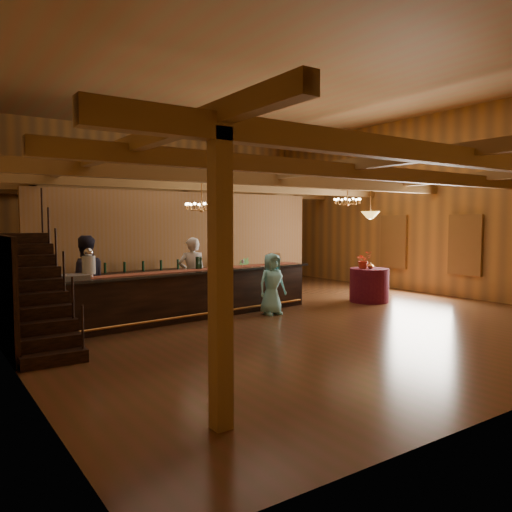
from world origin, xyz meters
TOP-DOWN VIEW (x-y plane):
  - floor at (0.00, 0.00)m, footprint 14.00×14.00m
  - ceiling at (0.00, 0.00)m, footprint 14.00×14.00m
  - wall_back at (0.00, 7.00)m, footprint 12.00×0.10m
  - wall_right at (6.00, 0.00)m, footprint 0.10×14.00m
  - beam_grid at (0.00, 0.51)m, footprint 11.90×13.90m
  - support_posts at (0.00, -0.50)m, footprint 9.20×10.20m
  - partition_wall at (-0.50, 3.50)m, footprint 9.00×0.18m
  - window_right_front at (5.95, -1.60)m, footprint 0.12×1.05m
  - window_right_back at (5.95, 1.00)m, footprint 0.12×1.05m
  - staircase at (-5.45, -0.74)m, footprint 1.00×2.80m
  - backroom_boxes at (-0.29, 5.50)m, footprint 4.10×0.60m
  - tasting_bar at (-1.85, 0.18)m, footprint 6.67×1.51m
  - beverage_dispenser at (-4.33, -0.03)m, footprint 0.26×0.26m
  - glass_rack_tray at (-4.66, -0.17)m, footprint 0.50×0.50m
  - raffle_drum at (0.56, 0.38)m, footprint 0.34×0.24m
  - bar_bottle_0 at (-1.73, 0.32)m, footprint 0.07×0.07m
  - bar_bottle_1 at (-1.69, 0.32)m, footprint 0.07×0.07m
  - bar_bottle_2 at (-1.64, 0.33)m, footprint 0.07×0.07m
  - backbar_shelf at (-2.24, 3.05)m, footprint 3.08×0.75m
  - round_table at (3.19, -0.48)m, footprint 1.07×1.07m
  - chandelier_left at (-1.22, 1.03)m, footprint 0.80×0.80m
  - chandelier_right at (3.76, 0.97)m, footprint 0.80×0.80m
  - pendant_lamp at (3.19, -0.48)m, footprint 0.52×0.52m
  - bartender at (-1.59, 0.86)m, footprint 0.78×0.63m
  - staff_second at (-4.14, 0.96)m, footprint 1.03×0.85m
  - guest at (-0.16, -0.50)m, footprint 0.73×0.49m
  - floor_plant at (1.12, 2.92)m, footprint 0.72×0.64m
  - table_flowers at (3.06, -0.39)m, footprint 0.49×0.45m
  - table_vase at (3.16, -0.56)m, footprint 0.17×0.17m

SIDE VIEW (x-z plane):
  - floor at x=0.00m, z-range 0.00..0.00m
  - backbar_shelf at x=-2.24m, z-range 0.00..0.86m
  - round_table at x=3.19m, z-range 0.00..0.93m
  - backroom_boxes at x=-0.29m, z-range -0.02..1.08m
  - floor_plant at x=1.12m, z-range 0.00..1.11m
  - tasting_bar at x=-1.85m, z-range 0.00..1.12m
  - guest at x=-0.16m, z-range 0.00..1.47m
  - bartender at x=-1.59m, z-range 0.00..1.84m
  - staff_second at x=-4.14m, z-range 0.00..1.92m
  - staircase at x=-5.45m, z-range 0.00..2.00m
  - table_vase at x=3.16m, z-range 0.93..1.19m
  - glass_rack_tray at x=-4.66m, z-range 1.10..1.20m
  - table_flowers at x=3.06m, z-range 0.93..1.40m
  - bar_bottle_0 at x=-1.73m, z-range 1.10..1.40m
  - bar_bottle_1 at x=-1.69m, z-range 1.10..1.40m
  - bar_bottle_2 at x=-1.64m, z-range 1.10..1.40m
  - raffle_drum at x=0.56m, z-range 1.13..1.43m
  - beverage_dispenser at x=-4.33m, z-range 1.09..1.69m
  - window_right_front at x=5.95m, z-range 0.67..2.42m
  - window_right_back at x=5.95m, z-range 0.67..2.42m
  - partition_wall at x=-0.50m, z-range 0.00..3.10m
  - support_posts at x=0.00m, z-range 0.00..3.20m
  - pendant_lamp at x=3.19m, z-range 1.95..2.85m
  - chandelier_left at x=-1.22m, z-range 2.23..2.98m
  - wall_back at x=0.00m, z-range 0.00..5.50m
  - wall_right at x=6.00m, z-range 0.00..5.50m
  - chandelier_right at x=3.76m, z-range 2.58..3.10m
  - beam_grid at x=0.00m, z-range 3.05..3.44m
  - ceiling at x=0.00m, z-range 5.50..5.50m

